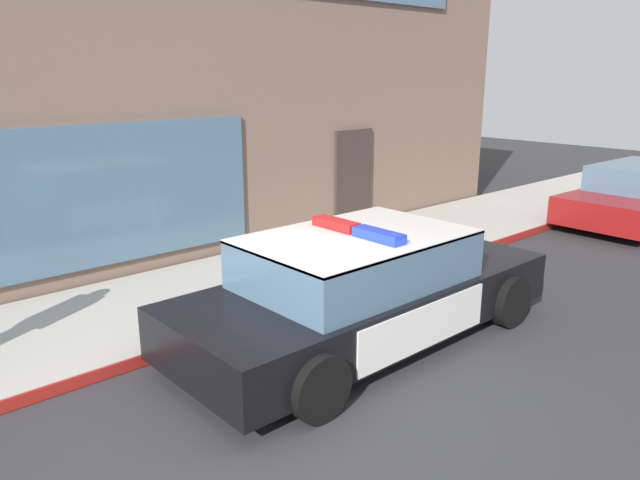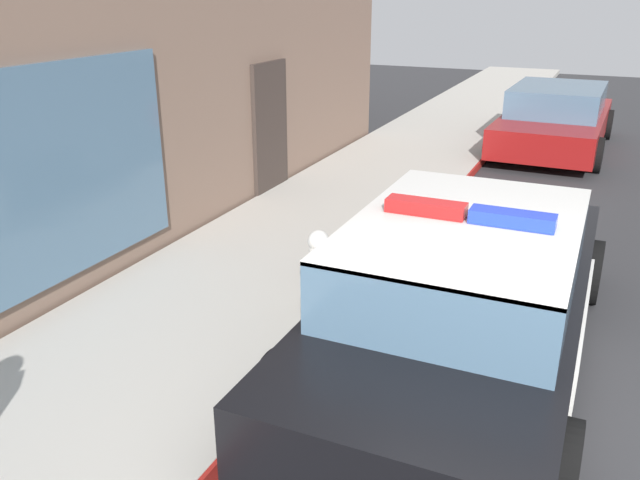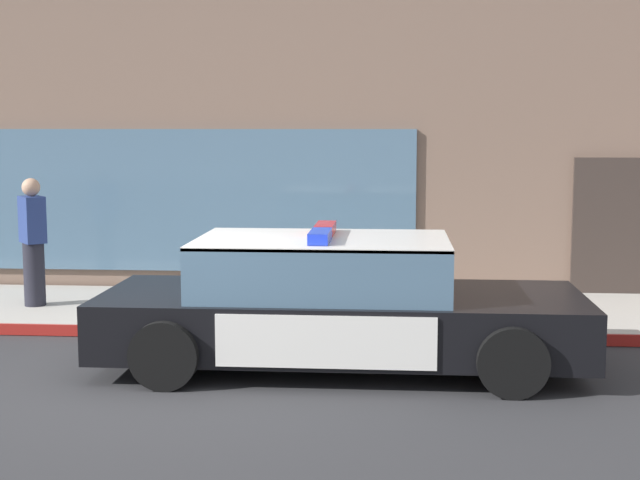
# 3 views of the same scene
# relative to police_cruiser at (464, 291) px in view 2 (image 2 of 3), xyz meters

# --- Properties ---
(sidewalk) EXTENTS (48.00, 2.67, 0.15)m
(sidewalk) POSITION_rel_police_cruiser_xyz_m (-1.80, 2.50, -0.61)
(sidewalk) COLOR #B2ADA3
(sidewalk) RESTS_ON ground
(curb_red_paint) EXTENTS (28.80, 0.04, 0.14)m
(curb_red_paint) POSITION_rel_police_cruiser_xyz_m (-1.80, 1.16, -0.61)
(curb_red_paint) COLOR maroon
(curb_red_paint) RESTS_ON ground
(police_cruiser) EXTENTS (5.04, 2.16, 1.49)m
(police_cruiser) POSITION_rel_police_cruiser_xyz_m (0.00, 0.00, 0.00)
(police_cruiser) COLOR black
(police_cruiser) RESTS_ON ground
(fire_hydrant) EXTENTS (0.34, 0.39, 0.73)m
(fire_hydrant) POSITION_rel_police_cruiser_xyz_m (0.38, 1.55, -0.18)
(fire_hydrant) COLOR silver
(fire_hydrant) RESTS_ON sidewalk
(car_down_street) EXTENTS (4.72, 2.18, 1.29)m
(car_down_street) POSITION_rel_police_cruiser_xyz_m (8.89, 0.11, -0.05)
(car_down_street) COLOR maroon
(car_down_street) RESTS_ON ground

